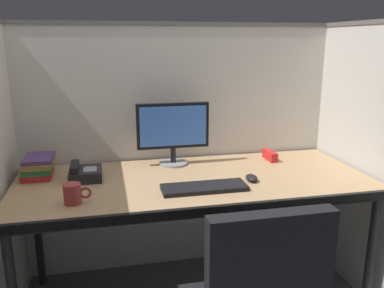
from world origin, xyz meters
name	(u,v)px	position (x,y,z in m)	size (l,w,h in m)	color
cubicle_partition_rear	(179,149)	(0.00, 0.74, 0.79)	(2.21, 0.06, 1.57)	beige
cubicle_partition_right	(368,163)	(0.99, 0.20, 0.79)	(0.06, 1.41, 1.57)	beige
desk	(194,188)	(0.00, 0.29, 0.69)	(1.90, 0.80, 0.74)	tan
monitor_center	(173,129)	(-0.07, 0.57, 0.96)	(0.43, 0.17, 0.37)	gray
keyboard_main	(204,188)	(0.01, 0.12, 0.75)	(0.43, 0.15, 0.02)	black
computer_mouse	(252,178)	(0.29, 0.19, 0.76)	(0.06, 0.10, 0.04)	black
coffee_mug	(73,194)	(-0.62, 0.08, 0.79)	(0.13, 0.08, 0.09)	#993333
desk_phone	(85,173)	(-0.58, 0.42, 0.77)	(0.17, 0.19, 0.09)	black
red_stapler	(270,155)	(0.54, 0.54, 0.77)	(0.04, 0.15, 0.06)	red
book_stack	(38,167)	(-0.83, 0.51, 0.80)	(0.16, 0.22, 0.12)	#B22626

